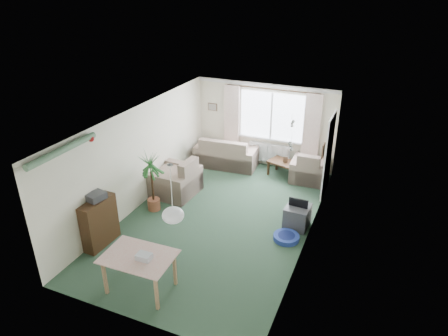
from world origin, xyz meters
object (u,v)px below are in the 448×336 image
at_px(dining_table, 140,273).
at_px(armchair_left, 175,176).
at_px(houseplant, 152,182).
at_px(bookshelf, 100,223).
at_px(sofa, 227,151).
at_px(coffee_table, 286,169).
at_px(armchair_corner, 310,166).
at_px(pet_bed, 286,237).
at_px(tv_cube, 297,217).

bearing_deg(dining_table, armchair_left, 109.36).
relative_size(armchair_left, houseplant, 0.74).
height_order(bookshelf, dining_table, bookshelf).
bearing_deg(sofa, coffee_table, 173.62).
bearing_deg(armchair_corner, pet_bed, 91.05).
relative_size(sofa, pet_bed, 3.25).
bearing_deg(houseplant, dining_table, -62.75).
xyz_separation_m(armchair_left, bookshelf, (-0.34, -2.47, 0.02)).
height_order(houseplant, pet_bed, houseplant).
height_order(coffee_table, houseplant, houseplant).
bearing_deg(houseplant, armchair_left, 85.04).
xyz_separation_m(houseplant, pet_bed, (3.20, 0.03, -0.68)).
relative_size(armchair_corner, armchair_left, 0.87).
bearing_deg(armchair_corner, tv_cube, 93.71).
height_order(houseplant, dining_table, houseplant).
xyz_separation_m(armchair_left, dining_table, (1.15, -3.28, -0.14)).
bearing_deg(houseplant, tv_cube, 10.41).
distance_m(dining_table, tv_cube, 3.62).
height_order(sofa, pet_bed, sofa).
xyz_separation_m(houseplant, tv_cube, (3.28, 0.60, -0.48)).
height_order(armchair_left, pet_bed, armchair_left).
relative_size(bookshelf, pet_bed, 1.88).
relative_size(armchair_left, pet_bed, 2.02).
bearing_deg(sofa, pet_bed, 126.78).
relative_size(bookshelf, houseplant, 0.69).
bearing_deg(dining_table, pet_bed, 50.84).
relative_size(sofa, dining_table, 1.59).
bearing_deg(tv_cube, houseplant, -166.43).
bearing_deg(coffee_table, dining_table, -102.53).
xyz_separation_m(armchair_corner, tv_cube, (0.22, -2.34, -0.17)).
distance_m(armchair_corner, houseplant, 4.25).
height_order(coffee_table, tv_cube, tv_cube).
bearing_deg(dining_table, houseplant, 117.25).
relative_size(coffee_table, bookshelf, 0.93).
distance_m(armchair_corner, dining_table, 5.63).
bearing_deg(houseplant, pet_bed, 0.55).
bearing_deg(pet_bed, houseplant, -179.45).
relative_size(coffee_table, dining_table, 0.85).
bearing_deg(armchair_corner, armchair_left, 32.74).
bearing_deg(bookshelf, tv_cube, 33.62).
relative_size(armchair_corner, pet_bed, 1.76).
xyz_separation_m(sofa, armchair_corner, (2.42, -0.02, -0.01)).
distance_m(coffee_table, tv_cube, 2.46).
distance_m(houseplant, pet_bed, 3.27).
bearing_deg(pet_bed, tv_cube, 81.97).
height_order(coffee_table, bookshelf, bookshelf).
xyz_separation_m(armchair_left, coffee_table, (2.33, 2.01, -0.27)).
distance_m(sofa, houseplant, 3.04).
bearing_deg(sofa, armchair_left, 70.62).
xyz_separation_m(sofa, houseplant, (-0.63, -2.96, 0.29)).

